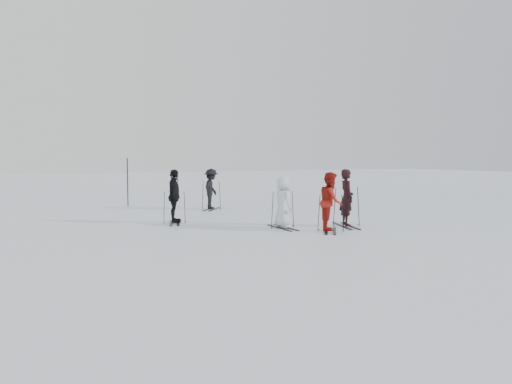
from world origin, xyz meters
TOP-DOWN VIEW (x-y plane):
  - ground at (0.00, 0.00)m, footprint 120.00×120.00m
  - skier_near_dark at (1.97, -1.79)m, footprint 0.60×0.76m
  - skier_red at (0.91, -2.50)m, footprint 1.03×1.09m
  - skier_grey at (-0.09, -1.26)m, footprint 0.52×0.79m
  - skier_uphill_left at (-2.93, 1.23)m, footprint 0.71×1.14m
  - skier_uphill_far at (-0.29, 5.04)m, footprint 1.16×1.28m
  - skis_near_dark at (1.97, -1.79)m, footprint 1.99×1.40m
  - skis_red at (0.91, -2.50)m, footprint 1.79×1.57m
  - skis_grey at (-0.09, -1.26)m, footprint 1.66×0.89m
  - skis_uphill_left at (-2.93, 1.23)m, footprint 1.71×1.20m
  - skis_uphill_far at (-0.29, 5.04)m, footprint 1.92×1.72m
  - piste_marker at (-3.31, 8.06)m, footprint 0.06×0.06m

SIDE VIEW (x-z plane):
  - ground at x=0.00m, z-range 0.00..0.00m
  - skis_uphill_left at x=-2.93m, z-range 0.00..1.13m
  - skis_red at x=0.91m, z-range 0.00..1.16m
  - skis_grey at x=-0.09m, z-range 0.00..1.20m
  - skis_uphill_far at x=-0.29m, z-range 0.00..1.25m
  - skis_near_dark at x=1.97m, z-range 0.00..1.32m
  - skier_grey at x=-0.09m, z-range 0.00..1.60m
  - skier_uphill_far at x=-0.29m, z-range 0.00..1.72m
  - skier_red at x=0.91m, z-range 0.00..1.77m
  - skier_uphill_left at x=-2.93m, z-range 0.00..1.81m
  - skier_near_dark at x=1.97m, z-range 0.00..1.83m
  - piste_marker at x=-3.31m, z-range 0.00..2.21m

